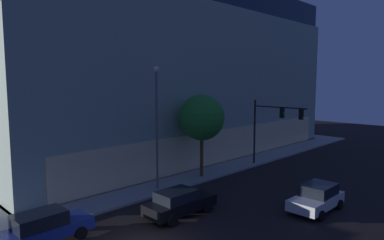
{
  "coord_description": "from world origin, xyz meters",
  "views": [
    {
      "loc": [
        -9.51,
        -12.84,
        8.11
      ],
      "look_at": [
        7.83,
        4.3,
        5.39
      ],
      "focal_mm": 32.08,
      "sensor_mm": 36.0,
      "label": 1
    }
  ],
  "objects_px": {
    "car_white": "(317,197)",
    "sidewalk_tree": "(202,118)",
    "car_blue": "(44,227)",
    "car_black": "(179,202)",
    "street_lamp_sidewalk": "(157,114)",
    "modern_building": "(151,74)",
    "traffic_light_far_corner": "(273,121)"
  },
  "relations": [
    {
      "from": "sidewalk_tree",
      "to": "car_black",
      "type": "distance_m",
      "value": 9.46
    },
    {
      "from": "modern_building",
      "to": "sidewalk_tree",
      "type": "bearing_deg",
      "value": -112.55
    },
    {
      "from": "car_blue",
      "to": "car_black",
      "type": "height_order",
      "value": "car_blue"
    },
    {
      "from": "sidewalk_tree",
      "to": "car_blue",
      "type": "xyz_separation_m",
      "value": [
        -14.22,
        -2.49,
        -4.28
      ]
    },
    {
      "from": "sidewalk_tree",
      "to": "modern_building",
      "type": "bearing_deg",
      "value": 67.45
    },
    {
      "from": "street_lamp_sidewalk",
      "to": "sidewalk_tree",
      "type": "relative_size",
      "value": 1.32
    },
    {
      "from": "modern_building",
      "to": "sidewalk_tree",
      "type": "xyz_separation_m",
      "value": [
        -5.72,
        -13.78,
        -3.94
      ]
    },
    {
      "from": "modern_building",
      "to": "car_white",
      "type": "xyz_separation_m",
      "value": [
        -5.95,
        -23.99,
        -8.24
      ]
    },
    {
      "from": "street_lamp_sidewalk",
      "to": "car_blue",
      "type": "bearing_deg",
      "value": -164.86
    },
    {
      "from": "car_black",
      "to": "modern_building",
      "type": "bearing_deg",
      "value": 55.46
    },
    {
      "from": "modern_building",
      "to": "car_blue",
      "type": "relative_size",
      "value": 8.99
    },
    {
      "from": "traffic_light_far_corner",
      "to": "street_lamp_sidewalk",
      "type": "bearing_deg",
      "value": 167.79
    },
    {
      "from": "sidewalk_tree",
      "to": "car_white",
      "type": "distance_m",
      "value": 11.08
    },
    {
      "from": "street_lamp_sidewalk",
      "to": "car_white",
      "type": "bearing_deg",
      "value": -66.13
    },
    {
      "from": "street_lamp_sidewalk",
      "to": "car_blue",
      "type": "xyz_separation_m",
      "value": [
        -9.44,
        -2.55,
        -4.91
      ]
    },
    {
      "from": "modern_building",
      "to": "street_lamp_sidewalk",
      "type": "distance_m",
      "value": 17.58
    },
    {
      "from": "car_white",
      "to": "sidewalk_tree",
      "type": "bearing_deg",
      "value": 88.7
    },
    {
      "from": "street_lamp_sidewalk",
      "to": "car_blue",
      "type": "relative_size",
      "value": 2.03
    },
    {
      "from": "street_lamp_sidewalk",
      "to": "car_white",
      "type": "height_order",
      "value": "street_lamp_sidewalk"
    },
    {
      "from": "street_lamp_sidewalk",
      "to": "car_white",
      "type": "xyz_separation_m",
      "value": [
        4.55,
        -10.27,
        -4.93
      ]
    },
    {
      "from": "car_black",
      "to": "car_white",
      "type": "xyz_separation_m",
      "value": [
        6.77,
        -5.51,
        -0.01
      ]
    },
    {
      "from": "traffic_light_far_corner",
      "to": "street_lamp_sidewalk",
      "type": "relative_size",
      "value": 0.69
    },
    {
      "from": "modern_building",
      "to": "traffic_light_far_corner",
      "type": "distance_m",
      "value": 16.95
    },
    {
      "from": "car_blue",
      "to": "car_white",
      "type": "xyz_separation_m",
      "value": [
        13.98,
        -7.72,
        -0.02
      ]
    },
    {
      "from": "traffic_light_far_corner",
      "to": "car_blue",
      "type": "bearing_deg",
      "value": 179.99
    },
    {
      "from": "sidewalk_tree",
      "to": "car_black",
      "type": "height_order",
      "value": "sidewalk_tree"
    },
    {
      "from": "modern_building",
      "to": "car_blue",
      "type": "xyz_separation_m",
      "value": [
        -19.94,
        -16.27,
        -8.22
      ]
    },
    {
      "from": "traffic_light_far_corner",
      "to": "car_black",
      "type": "relative_size",
      "value": 1.34
    },
    {
      "from": "street_lamp_sidewalk",
      "to": "car_black",
      "type": "bearing_deg",
      "value": -114.97
    },
    {
      "from": "traffic_light_far_corner",
      "to": "car_blue",
      "type": "height_order",
      "value": "traffic_light_far_corner"
    },
    {
      "from": "car_white",
      "to": "car_black",
      "type": "bearing_deg",
      "value": 140.87
    },
    {
      "from": "modern_building",
      "to": "car_black",
      "type": "distance_m",
      "value": 23.9
    }
  ]
}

